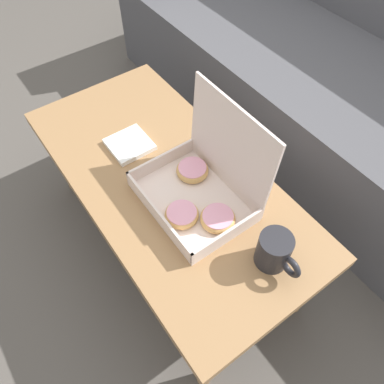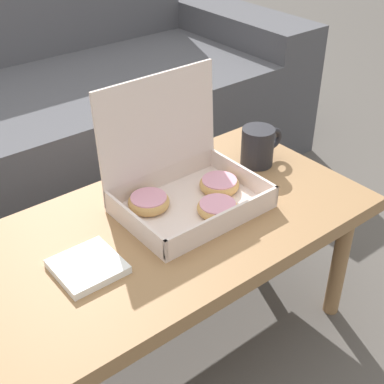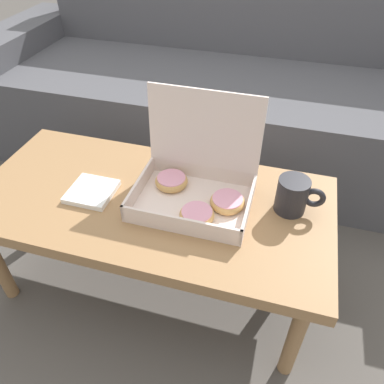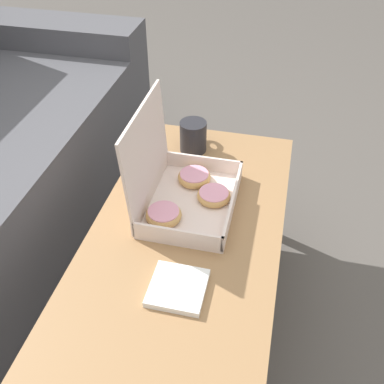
# 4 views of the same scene
# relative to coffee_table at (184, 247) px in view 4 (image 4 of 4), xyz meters

# --- Properties ---
(ground_plane) EXTENTS (12.00, 12.00, 0.00)m
(ground_plane) POSITION_rel_coffee_table_xyz_m (0.00, 0.13, -0.36)
(ground_plane) COLOR #514C47
(coffee_table) EXTENTS (1.09, 0.53, 0.41)m
(coffee_table) POSITION_rel_coffee_table_xyz_m (0.00, 0.00, 0.00)
(coffee_table) COLOR #997047
(coffee_table) RESTS_ON ground_plane
(pastry_box) EXTENTS (0.34, 0.27, 0.31)m
(pastry_box) POSITION_rel_coffee_table_xyz_m (0.14, 0.04, 0.10)
(pastry_box) COLOR silver
(pastry_box) RESTS_ON coffee_table
(coffee_mug) EXTENTS (0.14, 0.09, 0.11)m
(coffee_mug) POSITION_rel_coffee_table_xyz_m (0.41, 0.07, 0.10)
(coffee_mug) COLOR #232328
(coffee_mug) RESTS_ON coffee_table
(napkin_stack) EXTENTS (0.13, 0.13, 0.02)m
(napkin_stack) POSITION_rel_coffee_table_xyz_m (-0.18, -0.03, 0.05)
(napkin_stack) COLOR white
(napkin_stack) RESTS_ON coffee_table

